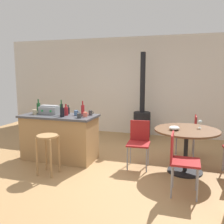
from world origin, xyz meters
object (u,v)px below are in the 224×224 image
object	(u,v)px
wooden_stool	(48,145)
toolbox	(50,110)
bottle_5	(83,110)
bottle_1	(68,111)
cup_0	(79,116)
bottle_4	(66,111)
cup_2	(91,113)
cup_4	(85,114)
folding_chair_near	(180,158)
bottle_2	(62,112)
wine_glass	(200,122)
folding_chair_right	(139,140)
kitchen_island	(60,137)
bottle_3	(39,108)
folding_chair_left	(189,132)
cup_1	(35,112)
wood_stove	(142,119)
bottle_0	(61,109)
cup_3	(76,113)
dining_table	(186,139)
serving_bowl	(174,128)

from	to	relation	value
wooden_stool	toolbox	bearing A→B (deg)	118.68
wooden_stool	bottle_5	world-z (taller)	bottle_5
bottle_1	cup_0	distance (m)	0.54
toolbox	bottle_4	world-z (taller)	bottle_4
cup_2	cup_4	distance (m)	0.20
folding_chair_near	cup_2	xyz separation A→B (m)	(-1.76, 0.95, 0.42)
bottle_2	wine_glass	size ratio (longest dim) A/B	1.71
folding_chair_right	toolbox	distance (m)	1.91
kitchen_island	bottle_3	size ratio (longest dim) A/B	5.18
folding_chair_left	cup_1	bearing A→B (deg)	-160.86
wood_stove	folding_chair_right	bearing A→B (deg)	-80.52
wood_stove	cup_1	size ratio (longest dim) A/B	18.82
bottle_0	cup_2	world-z (taller)	bottle_0
bottle_3	bottle_4	size ratio (longest dim) A/B	1.29
folding_chair_left	toolbox	bearing A→B (deg)	-162.83
toolbox	bottle_2	world-z (taller)	bottle_2
bottle_5	bottle_1	bearing A→B (deg)	166.11
wood_stove	cup_2	distance (m)	2.01
bottle_3	bottle_4	world-z (taller)	bottle_3
folding_chair_left	cup_4	world-z (taller)	cup_4
folding_chair_near	cup_3	size ratio (longest dim) A/B	7.24
cup_2	cup_3	world-z (taller)	cup_3
wood_stove	bottle_4	xyz separation A→B (m)	(-1.11, -2.02, 0.45)
bottle_0	cup_0	bearing A→B (deg)	-22.47
kitchen_island	cup_1	distance (m)	0.70
wood_stove	bottle_2	size ratio (longest dim) A/B	9.12
bottle_5	dining_table	bearing A→B (deg)	0.09
bottle_4	cup_3	size ratio (longest dim) A/B	1.84
bottle_2	bottle_5	size ratio (longest dim) A/B	0.86
folding_chair_near	toolbox	xyz separation A→B (m)	(-2.62, 0.86, 0.45)
folding_chair_near	bottle_3	bearing A→B (deg)	163.62
wooden_stool	bottle_5	distance (m)	1.00
dining_table	folding_chair_near	world-z (taller)	folding_chair_near
cup_0	toolbox	bearing A→B (deg)	160.91
folding_chair_right	dining_table	bearing A→B (deg)	-0.40
cup_3	bottle_1	bearing A→B (deg)	158.33
bottle_0	cup_2	distance (m)	0.58
dining_table	wooden_stool	bearing A→B (deg)	-159.95
cup_3	bottle_0	bearing A→B (deg)	-166.94
folding_chair_near	folding_chair_right	xyz separation A→B (m)	(-0.77, 0.86, -0.03)
cup_2	serving_bowl	world-z (taller)	cup_2
wine_glass	bottle_3	bearing A→B (deg)	-176.80
kitchen_island	cup_1	bearing A→B (deg)	-168.53
cup_3	bottle_5	bearing A→B (deg)	-0.67
toolbox	serving_bowl	bearing A→B (deg)	-2.85
bottle_1	wine_glass	distance (m)	2.52
toolbox	bottle_0	distance (m)	0.32
toolbox	bottle_3	distance (m)	0.26
wooden_stool	bottle_0	world-z (taller)	bottle_0
wooden_stool	serving_bowl	bearing A→B (deg)	19.02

